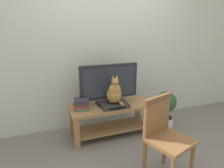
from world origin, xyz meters
TOP-DOWN VIEW (x-y plane):
  - ground_plane at (0.00, 0.00)m, footprint 12.00×12.00m
  - back_wall at (0.00, 1.01)m, footprint 7.00×0.12m
  - tv_stand at (-0.07, 0.49)m, footprint 1.19×0.46m
  - tv at (-0.07, 0.56)m, footprint 0.86×0.20m
  - media_box at (-0.05, 0.42)m, footprint 0.39×0.28m
  - cat at (-0.05, 0.41)m, footprint 0.21×0.28m
  - wooden_chair at (0.16, -0.50)m, footprint 0.52×0.52m
  - book_stack at (-0.50, 0.49)m, footprint 0.23×0.21m
  - potted_plant at (0.81, 0.39)m, footprint 0.32×0.32m

SIDE VIEW (x-z plane):
  - ground_plane at x=0.00m, z-range 0.00..0.00m
  - tv_stand at x=-0.07m, z-range 0.09..0.57m
  - potted_plant at x=0.81m, z-range 0.04..0.65m
  - media_box at x=-0.05m, z-range 0.48..0.54m
  - wooden_chair at x=0.16m, z-range 0.08..0.97m
  - book_stack at x=-0.50m, z-range 0.48..0.63m
  - cat at x=-0.05m, z-range 0.49..0.90m
  - tv at x=-0.07m, z-range 0.50..1.09m
  - back_wall at x=0.00m, z-range 0.00..2.80m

